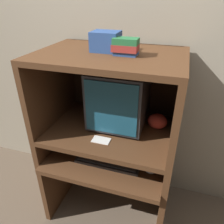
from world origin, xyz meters
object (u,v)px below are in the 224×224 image
(mouse, at_px, (150,171))
(snack_bag, at_px, (157,121))
(book_stack, at_px, (126,47))
(keyboard, at_px, (108,161))
(storage_box, at_px, (106,41))
(crt_monitor, at_px, (119,97))

(mouse, bearing_deg, snack_bag, 92.34)
(snack_bag, xyz_separation_m, book_stack, (-0.22, -0.13, 0.54))
(keyboard, height_order, snack_bag, snack_bag)
(keyboard, xyz_separation_m, storage_box, (-0.07, 0.18, 0.81))
(keyboard, bearing_deg, mouse, -1.45)
(snack_bag, bearing_deg, mouse, -87.66)
(keyboard, bearing_deg, book_stack, 56.81)
(book_stack, height_order, storage_box, storage_box)
(mouse, height_order, storage_box, storage_box)
(storage_box, bearing_deg, keyboard, -69.38)
(keyboard, distance_m, storage_box, 0.83)
(snack_bag, bearing_deg, storage_box, -170.07)
(book_stack, distance_m, storage_box, 0.16)
(mouse, xyz_separation_m, snack_bag, (-0.01, 0.25, 0.25))
(keyboard, xyz_separation_m, mouse, (0.31, -0.01, 0.00))
(mouse, relative_size, snack_bag, 0.51)
(snack_bag, relative_size, storage_box, 0.82)
(mouse, distance_m, snack_bag, 0.35)
(mouse, distance_m, book_stack, 0.83)
(keyboard, bearing_deg, crt_monitor, 87.09)
(mouse, height_order, snack_bag, snack_bag)
(keyboard, relative_size, storage_box, 2.73)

